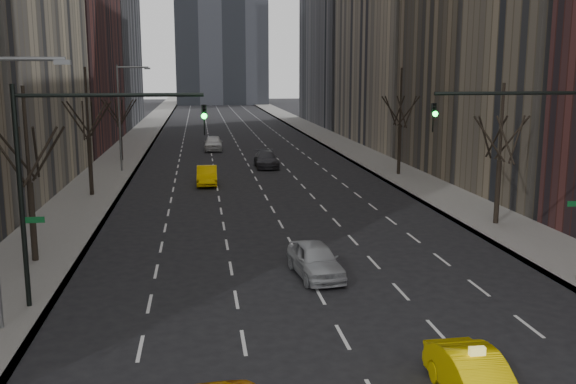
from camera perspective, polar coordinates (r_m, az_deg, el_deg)
name	(u,v)px	position (r m, az deg, el deg)	size (l,w,h in m)	color
sidewalk_left	(136,141)	(82.14, -13.33, 4.41)	(4.50, 320.00, 0.15)	slate
sidewalk_right	(330,139)	(83.47, 3.71, 4.76)	(4.50, 320.00, 0.15)	slate
tree_lw_b	(30,183)	(30.66, -21.98, 0.78)	(3.36, 3.50, 7.82)	black
tree_lw_c	(89,139)	(46.17, -17.29, 4.53)	(3.36, 3.50, 8.74)	black
tree_lw_d	(120,125)	(63.97, -14.70, 5.80)	(3.36, 3.50, 7.36)	black
tree_rw_b	(499,160)	(37.50, 18.28, 2.68)	(3.36, 3.50, 7.82)	black
tree_rw_c	(400,127)	(54.10, 9.91, 5.68)	(3.36, 3.50, 8.74)	black
traffic_mast_left	(68,160)	(23.97, -18.96, 2.71)	(6.69, 0.39, 8.00)	black
traffic_mast_right	(550,151)	(27.18, 22.23, 3.37)	(6.69, 0.39, 8.00)	black
streetlight_far	(123,107)	(56.76, -14.44, 7.33)	(2.83, 0.22, 9.00)	slate
taxi_sedan	(475,379)	(18.09, 16.33, -15.65)	(1.41, 4.04, 1.33)	yellow
silver_sedan_ahead	(315,260)	(27.31, 2.45, -6.03)	(1.72, 4.27, 1.46)	#9C9FA3
far_taxi	(207,175)	(49.69, -7.22, 1.47)	(1.53, 4.39, 1.45)	#FFC505
far_suv_grey	(266,159)	(58.44, -1.95, 2.92)	(2.04, 5.02, 1.46)	#323137
far_car_white	(213,143)	(71.54, -6.66, 4.35)	(1.95, 4.85, 1.65)	white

